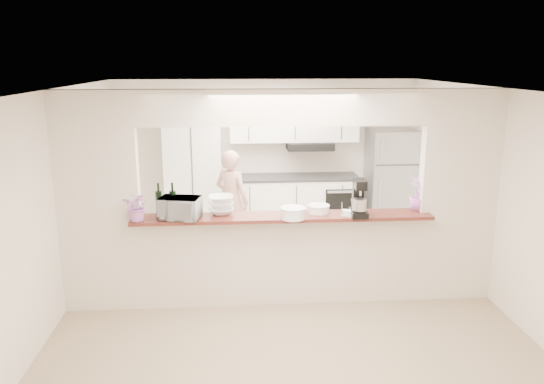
{
  "coord_description": "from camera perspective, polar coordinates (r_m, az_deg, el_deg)",
  "views": [
    {
      "loc": [
        -0.55,
        -5.8,
        2.8
      ],
      "look_at": [
        -0.1,
        0.3,
        1.28
      ],
      "focal_mm": 35.0,
      "sensor_mm": 36.0,
      "label": 1
    }
  ],
  "objects": [
    {
      "name": "utensil_caddy",
      "position": [
        6.02,
        8.5,
        -1.8
      ],
      "size": [
        0.24,
        0.17,
        0.21
      ],
      "color": "silver",
      "rests_on": "bar_counter"
    },
    {
      "name": "bar_counter",
      "position": [
        6.23,
        1.12,
        -6.93
      ],
      "size": [
        3.4,
        0.38,
        1.09
      ],
      "color": "silver",
      "rests_on": "floor"
    },
    {
      "name": "flower_left",
      "position": [
        5.95,
        -14.26,
        -1.52
      ],
      "size": [
        0.36,
        0.34,
        0.33
      ],
      "primitive_type": "imported",
      "rotation": [
        0.0,
        0.0,
        -0.33
      ],
      "color": "#DF76CD",
      "rests_on": "bar_counter"
    },
    {
      "name": "plate_stack_a",
      "position": [
        5.88,
        2.28,
        -2.27
      ],
      "size": [
        0.28,
        0.28,
        0.13
      ],
      "color": "white",
      "rests_on": "bar_counter"
    },
    {
      "name": "stand_mixer",
      "position": [
        6.02,
        9.35,
        -0.8
      ],
      "size": [
        0.2,
        0.3,
        0.42
      ],
      "color": "black",
      "rests_on": "bar_counter"
    },
    {
      "name": "toaster_oven",
      "position": [
        5.94,
        -9.88,
        -1.72
      ],
      "size": [
        0.49,
        0.39,
        0.24
      ],
      "primitive_type": "imported",
      "rotation": [
        0.0,
        0.0,
        -0.22
      ],
      "color": "#BCBBC1",
      "rests_on": "bar_counter"
    },
    {
      "name": "partition",
      "position": [
        5.97,
        1.15,
        1.24
      ],
      "size": [
        5.0,
        0.15,
        2.5
      ],
      "color": "silver",
      "rests_on": "floor"
    },
    {
      "name": "flower_right",
      "position": [
        6.41,
        15.49,
        -0.24
      ],
      "size": [
        0.21,
        0.21,
        0.38
      ],
      "primitive_type": "imported",
      "rotation": [
        0.0,
        0.0,
        0.0
      ],
      "color": "#AC63B9",
      "rests_on": "bar_counter"
    },
    {
      "name": "tile_overlay",
      "position": [
        7.88,
        0.05,
        -6.78
      ],
      "size": [
        5.0,
        2.9,
        0.01
      ],
      "primitive_type": "cube",
      "color": "silver",
      "rests_on": "floor"
    },
    {
      "name": "floor",
      "position": [
        6.46,
        1.09,
        -11.69
      ],
      "size": [
        6.0,
        6.0,
        0.0
      ],
      "primitive_type": "plane",
      "color": "tan",
      "rests_on": "ground"
    },
    {
      "name": "plate_stack_b",
      "position": [
        6.14,
        5.02,
        -1.8
      ],
      "size": [
        0.26,
        0.26,
        0.09
      ],
      "color": "white",
      "rests_on": "bar_counter"
    },
    {
      "name": "wine_bottle_b",
      "position": [
        6.13,
        -12.06,
        -1.11
      ],
      "size": [
        0.07,
        0.07,
        0.37
      ],
      "color": "black",
      "rests_on": "bar_counter"
    },
    {
      "name": "wine_bottle_a",
      "position": [
        6.08,
        -10.61,
        -1.13
      ],
      "size": [
        0.08,
        0.08,
        0.38
      ],
      "color": "black",
      "rests_on": "bar_counter"
    },
    {
      "name": "serving_bowls",
      "position": [
        6.06,
        -5.5,
        -1.42
      ],
      "size": [
        0.32,
        0.32,
        0.21
      ],
      "primitive_type": "imported",
      "rotation": [
        0.0,
        0.0,
        0.12
      ],
      "color": "white",
      "rests_on": "bar_counter"
    },
    {
      "name": "red_bowl",
      "position": [
        6.16,
        2.92,
        -1.82
      ],
      "size": [
        0.15,
        0.15,
        0.07
      ],
      "primitive_type": "cylinder",
      "color": "maroon",
      "rests_on": "bar_counter"
    },
    {
      "name": "person",
      "position": [
        7.87,
        -4.34,
        -1.02
      ],
      "size": [
        0.67,
        0.62,
        1.53
      ],
      "primitive_type": "imported",
      "rotation": [
        0.0,
        0.0,
        2.52
      ],
      "color": "tan",
      "rests_on": "floor"
    },
    {
      "name": "refrigerator",
      "position": [
        9.05,
        12.58,
        1.22
      ],
      "size": [
        0.75,
        0.7,
        1.7
      ],
      "primitive_type": "cube",
      "color": "#A2A2A6",
      "rests_on": "floor"
    },
    {
      "name": "tan_bowl",
      "position": [
        6.18,
        4.76,
        -1.77
      ],
      "size": [
        0.15,
        0.15,
        0.07
      ],
      "primitive_type": "cylinder",
      "color": "tan",
      "rests_on": "bar_counter"
    },
    {
      "name": "kitchen_cabinets",
      "position": [
        8.72,
        -1.74,
        1.91
      ],
      "size": [
        3.15,
        0.62,
        2.25
      ],
      "color": "white",
      "rests_on": "floor"
    }
  ]
}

